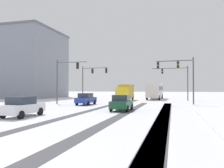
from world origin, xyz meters
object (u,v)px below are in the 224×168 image
car_blue_lead (86,99)px  office_building_far_left_block (6,65)px  car_dark_green_second (122,103)px  traffic_signal_near_right (180,72)px  traffic_signal_far_right (177,77)px  box_truck_delivery (125,92)px  bus_oncoming (155,90)px  traffic_signal_near_left (65,74)px  car_white_third (22,107)px  traffic_signal_far_left (91,76)px

car_blue_lead → office_building_far_left_block: (-28.98, 19.15, 7.37)m
car_dark_green_second → traffic_signal_near_right: bearing=58.3°
traffic_signal_far_right → office_building_far_left_block: office_building_far_left_block is taller
traffic_signal_far_right → box_truck_delivery: bearing=-165.2°
bus_oncoming → traffic_signal_near_right: bearing=-74.2°
traffic_signal_near_left → bus_oncoming: size_ratio=0.59×
traffic_signal_near_right → box_truck_delivery: size_ratio=0.88×
traffic_signal_far_right → car_blue_lead: (-12.51, -14.91, -3.65)m
car_white_third → office_building_far_left_block: size_ratio=0.15×
traffic_signal_far_left → bus_oncoming: bearing=37.1°
traffic_signal_far_left → bus_oncoming: size_ratio=0.59×
traffic_signal_far_right → traffic_signal_far_left: 16.20m
traffic_signal_near_right → traffic_signal_far_right: size_ratio=0.97×
bus_oncoming → office_building_far_left_block: office_building_far_left_block is taller
traffic_signal_near_right → car_white_third: size_ratio=1.58×
bus_oncoming → traffic_signal_near_left: bearing=-122.5°
car_white_third → office_building_far_left_block: (-28.95, 33.06, 7.37)m
traffic_signal_far_right → box_truck_delivery: 10.19m
traffic_signal_near_right → office_building_far_left_block: 44.85m
traffic_signal_near_left → box_truck_delivery: (6.67, 11.59, -2.71)m
traffic_signal_near_right → traffic_signal_far_right: bearing=90.8°
traffic_signal_far_right → traffic_signal_far_left: same height
car_blue_lead → box_truck_delivery: box_truck_delivery is taller
traffic_signal_near_left → traffic_signal_far_left: (0.49, 9.89, 0.26)m
traffic_signal_far_left → car_dark_green_second: 20.49m
traffic_signal_near_right → traffic_signal_far_left: same height
traffic_signal_far_left → car_dark_green_second: traffic_signal_far_left is taller
traffic_signal_near_right → car_white_third: (-12.70, -16.80, -3.78)m
car_dark_green_second → office_building_far_left_block: office_building_far_left_block is taller
box_truck_delivery → bus_oncoming: bearing=53.5°
traffic_signal_far_left → bus_oncoming: traffic_signal_far_left is taller
car_dark_green_second → box_truck_delivery: box_truck_delivery is taller
traffic_signal_near_right → traffic_signal_far_left: bearing=153.7°
traffic_signal_far_left → car_white_third: traffic_signal_far_left is taller
car_dark_green_second → office_building_far_left_block: (-35.59, 26.05, 7.37)m
box_truck_delivery → office_building_far_left_block: bearing=168.1°
car_white_third → box_truck_delivery: (3.07, 26.32, 0.82)m
car_blue_lead → traffic_signal_far_right: bearing=50.0°
car_white_third → bus_oncoming: 34.10m
traffic_signal_far_left → office_building_far_left_block: size_ratio=0.24×
car_blue_lead → office_building_far_left_block: bearing=146.5°
bus_oncoming → traffic_signal_far_right: bearing=-44.0°
traffic_signal_near_left → traffic_signal_far_left: bearing=87.2°
car_blue_lead → car_white_third: (-0.03, -13.91, 0.00)m
traffic_signal_far_left → box_truck_delivery: bearing=15.3°
bus_oncoming → car_white_third: bearing=-103.7°
traffic_signal_near_left → traffic_signal_near_right: 16.44m
traffic_signal_near_right → car_dark_green_second: bearing=-121.7°
car_dark_green_second → traffic_signal_far_left: bearing=119.0°
bus_oncoming → office_building_far_left_block: (-37.04, -0.05, 6.19)m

